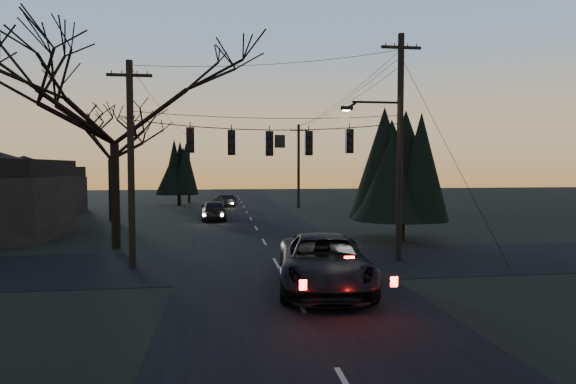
{
  "coord_description": "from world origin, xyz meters",
  "views": [
    {
      "loc": [
        -2.35,
        -10.42,
        4.18
      ],
      "look_at": [
        0.48,
        9.86,
        3.11
      ],
      "focal_mm": 30.0,
      "sensor_mm": 36.0,
      "label": 1
    }
  ],
  "objects": [
    {
      "name": "ground_plane",
      "position": [
        0.0,
        0.0,
        0.0
      ],
      "size": [
        160.0,
        160.0,
        0.0
      ],
      "primitive_type": "plane",
      "color": "black"
    },
    {
      "name": "evergreen_right",
      "position": [
        7.71,
        15.35,
        4.21
      ],
      "size": [
        4.85,
        4.85,
        7.24
      ],
      "color": "black",
      "rests_on": "ground"
    },
    {
      "name": "suv_near",
      "position": [
        1.12,
        5.56,
        0.91
      ],
      "size": [
        3.79,
        6.85,
        1.81
      ],
      "primitive_type": "imported",
      "rotation": [
        0.0,
        0.0,
        -0.12
      ],
      "color": "black",
      "rests_on": "ground"
    },
    {
      "name": "span_signal_assembly",
      "position": [
        -0.24,
        10.0,
        5.24
      ],
      "size": [
        11.5,
        0.44,
        1.59
      ],
      "color": "black",
      "rests_on": "ground"
    },
    {
      "name": "evergreen_dist",
      "position": [
        -6.86,
        42.71,
        3.84
      ],
      "size": [
        3.86,
        3.86,
        6.49
      ],
      "color": "black",
      "rests_on": "ground"
    },
    {
      "name": "bare_tree_left",
      "position": [
        -7.67,
        14.9,
        7.5
      ],
      "size": [
        10.15,
        10.15,
        10.73
      ],
      "color": "black",
      "rests_on": "ground"
    },
    {
      "name": "utility_pole_left",
      "position": [
        -6.0,
        10.0,
        0.0
      ],
      "size": [
        1.8,
        0.3,
        8.5
      ],
      "primitive_type": null,
      "color": "black",
      "rests_on": "ground"
    },
    {
      "name": "utility_pole_far_r",
      "position": [
        5.5,
        38.0,
        0.0
      ],
      "size": [
        1.8,
        0.3,
        8.5
      ],
      "primitive_type": null,
      "color": "black",
      "rests_on": "ground"
    },
    {
      "name": "cross_road",
      "position": [
        0.0,
        10.0,
        0.01
      ],
      "size": [
        60.0,
        7.0,
        0.02
      ],
      "primitive_type": "cube",
      "color": "black",
      "rests_on": "ground"
    },
    {
      "name": "utility_pole_right",
      "position": [
        5.5,
        10.0,
        0.0
      ],
      "size": [
        5.0,
        0.3,
        10.0
      ],
      "primitive_type": null,
      "color": "black",
      "rests_on": "ground"
    },
    {
      "name": "sedan_oncoming_a",
      "position": [
        -2.93,
        27.54,
        0.8
      ],
      "size": [
        2.15,
        4.79,
        1.6
      ],
      "primitive_type": "imported",
      "rotation": [
        0.0,
        0.0,
        3.2
      ],
      "color": "black",
      "rests_on": "ground"
    },
    {
      "name": "main_road",
      "position": [
        0.0,
        20.0,
        0.01
      ],
      "size": [
        8.0,
        120.0,
        0.02
      ],
      "primitive_type": "cube",
      "color": "black",
      "rests_on": "ground"
    },
    {
      "name": "utility_pole_far_l",
      "position": [
        -6.0,
        46.0,
        0.0
      ],
      "size": [
        0.3,
        0.3,
        8.0
      ],
      "primitive_type": null,
      "color": "black",
      "rests_on": "ground"
    },
    {
      "name": "bare_tree_dist",
      "position": [
        -10.73,
        28.14,
        6.63
      ],
      "size": [
        7.3,
        7.3,
        9.49
      ],
      "color": "black",
      "rests_on": "ground"
    },
    {
      "name": "sedan_oncoming_b",
      "position": [
        -2.0,
        40.38,
        0.63
      ],
      "size": [
        2.48,
        4.04,
        1.26
      ],
      "primitive_type": "imported",
      "rotation": [
        0.0,
        0.0,
        3.47
      ],
      "color": "black",
      "rests_on": "ground"
    },
    {
      "name": "house_left_far",
      "position": [
        -20.0,
        36.0,
        2.6
      ],
      "size": [
        9.0,
        7.0,
        5.2
      ],
      "color": "black",
      "rests_on": "ground"
    }
  ]
}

